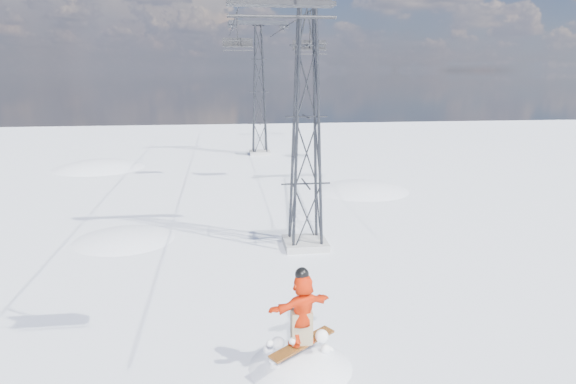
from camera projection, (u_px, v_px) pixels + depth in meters
name	position (u px, v px, depth m)	size (l,w,h in m)	color
ground	(324.00, 345.00, 13.99)	(120.00, 120.00, 0.00)	white
snow_terrain	(196.00, 317.00, 36.09)	(39.00, 37.00, 22.00)	white
lift_tower_near	(306.00, 118.00, 20.54)	(5.20, 1.80, 11.43)	#999999
lift_tower_far	(259.00, 92.00, 44.66)	(5.20, 1.80, 11.43)	#999999
haul_cables	(275.00, 9.00, 30.40)	(4.46, 51.00, 0.06)	black
lift_chair_mid	(310.00, 46.00, 31.68)	(2.10, 0.60, 2.60)	black
lift_chair_far	(238.00, 43.00, 32.17)	(1.90, 0.55, 2.35)	black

